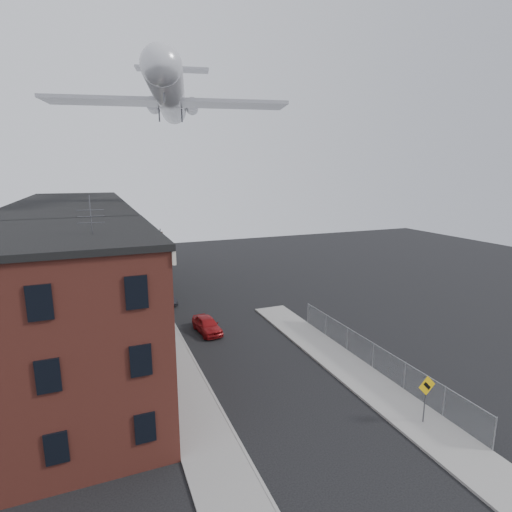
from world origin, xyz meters
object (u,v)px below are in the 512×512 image
at_px(utility_pole, 154,276).
at_px(car_far, 162,286).
at_px(car_near, 207,325).
at_px(warning_sign, 426,392).
at_px(street_tree, 144,265).
at_px(airplane, 170,96).
at_px(car_mid, 167,298).

bearing_deg(utility_pole, car_far, 78.68).
bearing_deg(car_near, warning_sign, -71.17).
bearing_deg(car_near, street_tree, 100.17).
distance_m(utility_pole, airplane, 18.51).
bearing_deg(car_mid, street_tree, 108.99).
bearing_deg(utility_pole, car_mid, 72.56).
bearing_deg(car_far, warning_sign, -81.35).
xyz_separation_m(car_mid, car_far, (0.25, 4.87, -0.02)).
distance_m(car_far, airplane, 20.27).
xyz_separation_m(warning_sign, car_far, (-8.95, 30.26, -1.32)).
height_order(utility_pole, car_mid, utility_pole).
bearing_deg(warning_sign, car_mid, 109.92).
bearing_deg(utility_pole, street_tree, 88.11).
bearing_deg(warning_sign, utility_pole, 120.48).
xyz_separation_m(utility_pole, airplane, (3.57, 8.69, 15.95)).
bearing_deg(street_tree, warning_sign, -69.42).
distance_m(warning_sign, airplane, 34.32).
bearing_deg(utility_pole, airplane, 67.67).
bearing_deg(airplane, car_mid, -124.04).
bearing_deg(utility_pole, warning_sign, -59.52).
xyz_separation_m(car_near, car_far, (-1.55, 13.80, -0.12)).
distance_m(utility_pole, car_near, 6.08).
bearing_deg(airplane, warning_sign, -74.61).
xyz_separation_m(street_tree, car_near, (3.47, -12.49, -2.76)).
bearing_deg(car_far, car_near, -91.42).
xyz_separation_m(street_tree, airplane, (3.24, -1.23, 17.18)).
bearing_deg(airplane, utility_pole, -112.33).
relative_size(car_near, airplane, 0.16).
height_order(warning_sign, car_near, warning_sign).
relative_size(street_tree, car_mid, 1.48).
bearing_deg(street_tree, car_far, 34.32).
height_order(street_tree, car_near, street_tree).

